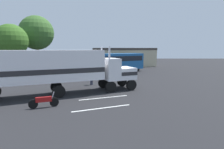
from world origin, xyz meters
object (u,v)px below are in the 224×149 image
at_px(motorcycle, 44,101).
at_px(parked_car, 50,68).
at_px(semi_truck, 58,68).
at_px(tree_center, 37,33).
at_px(person_bystander, 91,77).
at_px(parked_bus, 116,61).
at_px(tree_left, 11,41).

bearing_deg(motorcycle, parked_car, 107.95).
xyz_separation_m(semi_truck, parked_car, (-6.20, 15.53, -1.72)).
xyz_separation_m(parked_car, tree_center, (-3.87, 4.12, 6.56)).
xyz_separation_m(semi_truck, person_bystander, (2.51, 4.58, -1.63)).
height_order(person_bystander, parked_car, person_bystander).
bearing_deg(semi_truck, tree_center, 117.12).
distance_m(semi_truck, parked_bus, 16.97).
height_order(parked_car, tree_center, tree_center).
relative_size(parked_car, tree_left, 0.57).
height_order(motorcycle, tree_center, tree_center).
bearing_deg(tree_left, semi_truck, -48.37).
distance_m(parked_car, tree_left, 7.53).
height_order(parked_car, motorcycle, parked_car).
xyz_separation_m(person_bystander, tree_left, (-13.85, 8.18, 4.67)).
bearing_deg(semi_truck, parked_bus, 70.88).
xyz_separation_m(person_bystander, parked_car, (-8.70, 10.95, -0.09)).
relative_size(person_bystander, motorcycle, 0.81).
height_order(semi_truck, tree_center, tree_center).
distance_m(parked_bus, motorcycle, 20.57).
distance_m(motorcycle, tree_center, 26.38).
relative_size(motorcycle, tree_left, 0.24).
xyz_separation_m(semi_truck, parked_bus, (5.56, 16.03, -0.46)).
distance_m(parked_bus, tree_center, 16.89).
bearing_deg(parked_car, person_bystander, -51.52).
distance_m(semi_truck, parked_car, 16.80).
height_order(person_bystander, tree_left, tree_left).
distance_m(person_bystander, tree_left, 16.75).
bearing_deg(tree_center, tree_left, -100.51).
bearing_deg(person_bystander, motorcycle, -106.55).
bearing_deg(tree_left, person_bystander, -30.58).
relative_size(motorcycle, tree_center, 0.19).
height_order(semi_truck, motorcycle, semi_truck).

